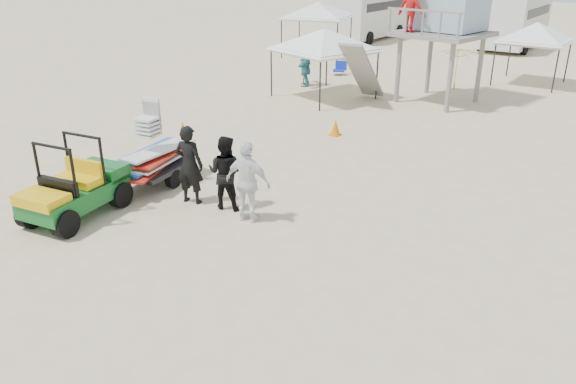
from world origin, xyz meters
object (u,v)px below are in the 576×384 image
Objects in this scene: utility_cart at (71,182)px; surf_trailer at (154,154)px; man_left at (189,165)px; lifeguard_tower at (444,5)px.

utility_cart is 1.06× the size of surf_trailer.
surf_trailer is at bearing 89.91° from utility_cart.
utility_cart is 1.33× the size of man_left.
utility_cart is 0.51× the size of lifeguard_tower.
utility_cart is at bearing -99.58° from lifeguard_tower.
utility_cart is 2.54m from man_left.
surf_trailer is 0.48× the size of lifeguard_tower.
surf_trailer is at bearing -101.34° from lifeguard_tower.
lifeguard_tower is at bearing -108.49° from man_left.
utility_cart is at bearing -90.09° from surf_trailer.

